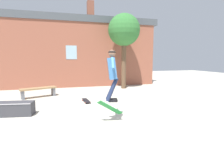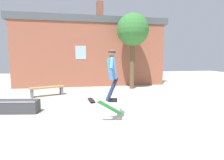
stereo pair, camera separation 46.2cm
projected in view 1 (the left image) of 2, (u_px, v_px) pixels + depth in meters
name	position (u px, v px, depth m)	size (l,w,h in m)	color
ground_plane	(110.00, 123.00, 5.25)	(40.00, 40.00, 0.00)	#B2AD9E
building_backdrop	(83.00, 50.00, 11.91)	(10.99, 0.52, 5.77)	#93513D
tree_right	(124.00, 31.00, 11.08)	(2.03, 2.03, 4.77)	brown
park_bench	(39.00, 90.00, 8.74)	(1.74, 1.01, 0.50)	#99754C
skate_ledge	(7.00, 109.00, 5.94)	(1.76, 0.76, 0.46)	#38383D
skater	(112.00, 71.00, 5.22)	(0.44, 1.24, 1.55)	teal
skateboard_flipping	(110.00, 108.00, 5.30)	(0.80, 0.29, 0.56)	#237F38
skateboard_resting	(86.00, 100.00, 7.85)	(0.32, 0.88, 0.08)	black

